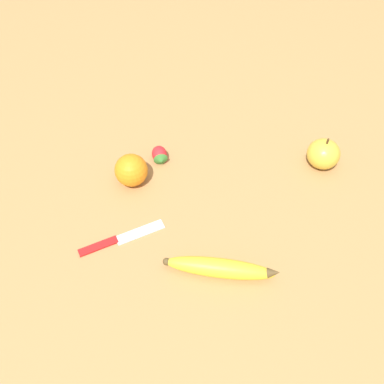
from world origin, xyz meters
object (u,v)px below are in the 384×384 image
orange (131,170)px  strawberry (160,155)px  banana (221,268)px  apple (323,154)px  paring_knife (119,238)px

orange → strawberry: bearing=-35.7°
orange → strawberry: (0.07, -0.05, -0.02)m
banana → apple: apple is taller
banana → orange: orange is taller
banana → orange: 0.28m
banana → orange: (0.19, 0.21, 0.02)m
orange → paring_knife: (-0.15, -0.00, -0.03)m
orange → apple: (0.10, -0.40, -0.00)m
apple → paring_knife: bearing=122.0°
apple → orange: bearing=104.2°
apple → paring_knife: (-0.25, 0.40, -0.03)m
strawberry → orange: bearing=-56.2°
paring_knife → apple: bearing=89.5°
strawberry → apple: (0.04, -0.35, 0.02)m
orange → apple: apple is taller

